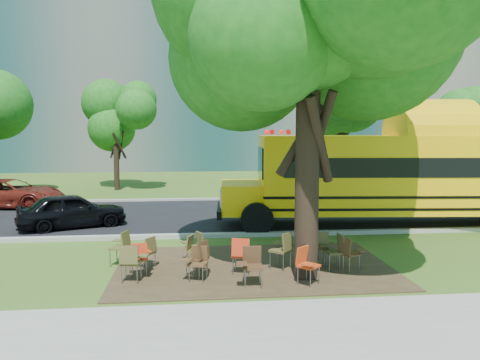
{
  "coord_description": "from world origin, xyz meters",
  "views": [
    {
      "loc": [
        -0.56,
        -12.15,
        3.52
      ],
      "look_at": [
        1.05,
        3.43,
        1.85
      ],
      "focal_mm": 35.0,
      "sensor_mm": 36.0,
      "label": 1
    }
  ],
  "objects": [
    {
      "name": "chair_12",
      "position": [
        2.58,
        -0.42,
        0.54
      ],
      "size": [
        0.55,
        0.58,
        0.88
      ],
      "rotation": [
        0.0,
        0.0,
        4.79
      ],
      "color": "#413F1C",
      "rests_on": "ground"
    },
    {
      "name": "chair_6",
      "position": [
        3.02,
        -0.93,
        0.57
      ],
      "size": [
        0.58,
        0.6,
        0.92
      ],
      "rotation": [
        0.0,
        0.0,
        1.65
      ],
      "color": "#423F1C",
      "rests_on": "ground"
    },
    {
      "name": "main_tree",
      "position": [
        2.11,
        -1.5,
        5.46
      ],
      "size": [
        7.2,
        7.2,
        9.07
      ],
      "color": "black",
      "rests_on": "ground"
    },
    {
      "name": "black_car",
      "position": [
        -4.88,
        5.02,
        0.64
      ],
      "size": [
        4.05,
        2.84,
        1.28
      ],
      "primitive_type": "imported",
      "rotation": [
        0.0,
        0.0,
        1.97
      ],
      "color": "black",
      "rests_on": "ground"
    },
    {
      "name": "bg_tree_3",
      "position": [
        8.0,
        14.0,
        5.03
      ],
      "size": [
        5.6,
        5.6,
        7.84
      ],
      "color": "black",
      "rests_on": "ground"
    },
    {
      "name": "school_bus",
      "position": [
        7.88,
        4.01,
        1.93
      ],
      "size": [
        13.81,
        4.07,
        3.33
      ],
      "rotation": [
        0.0,
        0.0,
        -0.08
      ],
      "color": "#FAB807",
      "rests_on": "ground"
    },
    {
      "name": "chair_3",
      "position": [
        -0.46,
        -1.46,
        0.51
      ],
      "size": [
        0.65,
        0.51,
        0.83
      ],
      "rotation": [
        0.0,
        0.0,
        2.83
      ],
      "color": "#51371D",
      "rests_on": "ground"
    },
    {
      "name": "chair_1",
      "position": [
        -1.97,
        -1.47,
        0.57
      ],
      "size": [
        0.65,
        0.54,
        0.92
      ],
      "rotation": [
        0.0,
        0.0,
        -0.13
      ],
      "color": "#4D4521",
      "rests_on": "ground"
    },
    {
      "name": "chair_15",
      "position": [
        -1.7,
        -0.36,
        0.52
      ],
      "size": [
        0.56,
        0.71,
        0.84
      ],
      "rotation": [
        0.0,
        0.0,
        0.99
      ],
      "color": "#4F4422",
      "rests_on": "ground"
    },
    {
      "name": "chair_9",
      "position": [
        -0.48,
        0.13,
        0.5
      ],
      "size": [
        0.65,
        0.55,
        0.82
      ],
      "rotation": [
        0.0,
        0.0,
        2.0
      ],
      "color": "brown",
      "rests_on": "ground"
    },
    {
      "name": "chair_10",
      "position": [
        -0.54,
        -0.34,
        0.51
      ],
      "size": [
        0.53,
        0.67,
        0.83
      ],
      "rotation": [
        0.0,
        0.0,
        -1.97
      ],
      "color": "brown",
      "rests_on": "ground"
    },
    {
      "name": "chair_4",
      "position": [
        0.64,
        -1.11,
        0.58
      ],
      "size": [
        0.72,
        0.56,
        0.94
      ],
      "rotation": [
        0.0,
        0.0,
        -0.26
      ],
      "color": "red",
      "rests_on": "ground"
    },
    {
      "name": "bg_car_red",
      "position": [
        -8.81,
        9.85,
        0.66
      ],
      "size": [
        4.98,
        2.72,
        1.32
      ],
      "primitive_type": "imported",
      "rotation": [
        0.0,
        0.0,
        1.46
      ],
      "color": "#57160E",
      "rests_on": "ground"
    },
    {
      "name": "chair_13",
      "position": [
        2.74,
        -0.53,
        0.57
      ],
      "size": [
        0.63,
        0.54,
        0.92
      ],
      "rotation": [
        0.0,
        0.0,
        -0.08
      ],
      "color": "#48431F",
      "rests_on": "ground"
    },
    {
      "name": "chair_14",
      "position": [
        2.0,
        -2.0,
        0.54
      ],
      "size": [
        0.6,
        0.75,
        0.88
      ],
      "rotation": [
        0.0,
        0.0,
        3.86
      ],
      "color": "#BE3B14",
      "rests_on": "ground"
    },
    {
      "name": "chair_5",
      "position": [
        0.74,
        -1.98,
        0.56
      ],
      "size": [
        0.61,
        0.53,
        0.91
      ],
      "rotation": [
        0.0,
        0.0,
        3.1
      ],
      "color": "#482D19",
      "rests_on": "ground"
    },
    {
      "name": "kerb_near",
      "position": [
        0.0,
        3.0,
        0.07
      ],
      "size": [
        80.0,
        0.25,
        0.14
      ],
      "primitive_type": "cube",
      "color": "gray",
      "rests_on": "ground"
    },
    {
      "name": "asphalt_road",
      "position": [
        0.0,
        7.0,
        0.02
      ],
      "size": [
        80.0,
        8.0,
        0.04
      ],
      "primitive_type": "cube",
      "color": "black",
      "rests_on": "ground"
    },
    {
      "name": "chair_7",
      "position": [
        3.3,
        -1.13,
        0.54
      ],
      "size": [
        0.7,
        0.59,
        0.87
      ],
      "rotation": [
        0.0,
        0.0,
        -1.11
      ],
      "color": "#482E19",
      "rests_on": "ground"
    },
    {
      "name": "dirt_patch",
      "position": [
        1.0,
        -0.5,
        0.01
      ],
      "size": [
        7.0,
        4.5,
        0.03
      ],
      "primitive_type": "cube",
      "color": "#382819",
      "rests_on": "ground"
    },
    {
      "name": "chair_8",
      "position": [
        -2.41,
        0.03,
        0.56
      ],
      "size": [
        0.57,
        0.72,
        0.91
      ],
      "rotation": [
        0.0,
        0.0,
        1.23
      ],
      "color": "brown",
      "rests_on": "ground"
    },
    {
      "name": "building_main",
      "position": [
        -8.0,
        36.0,
        11.0
      ],
      "size": [
        38.0,
        16.0,
        22.0
      ],
      "primitive_type": "cube",
      "color": "#62625D",
      "rests_on": "ground"
    },
    {
      "name": "chair_2",
      "position": [
        -0.41,
        -1.2,
        0.56
      ],
      "size": [
        0.61,
        0.78,
        0.91
      ],
      "rotation": [
        0.0,
        0.0,
        0.96
      ],
      "color": "#412A17",
      "rests_on": "ground"
    },
    {
      "name": "kerb_far",
      "position": [
        0.0,
        11.1,
        0.07
      ],
      "size": [
        80.0,
        0.25,
        0.14
      ],
      "primitive_type": "cube",
      "color": "gray",
      "rests_on": "ground"
    },
    {
      "name": "sidewalk",
      "position": [
        0.0,
        -5.0,
        0.02
      ],
      "size": [
        60.0,
        4.0,
        0.04
      ],
      "primitive_type": "cube",
      "color": "gray",
      "rests_on": "ground"
    },
    {
      "name": "chair_0",
      "position": [
        -1.85,
        -0.99,
        0.53
      ],
      "size": [
        0.58,
        0.64,
        0.85
      ],
      "rotation": [
        0.0,
        0.0,
        0.31
      ],
      "color": "red",
      "rests_on": "ground"
    },
    {
      "name": "ground",
      "position": [
        0.0,
        0.0,
        0.0
      ],
      "size": [
        160.0,
        160.0,
        0.0
      ],
      "primitive_type": "plane",
      "color": "#324E18",
      "rests_on": "ground"
    },
    {
      "name": "building_right",
      "position": [
        24.0,
        38.0,
        12.5
      ],
      "size": [
        30.0,
        16.0,
        25.0
      ],
      "primitive_type": "cube",
      "color": "slate",
      "rests_on": "ground"
    },
    {
      "name": "chair_11",
      "position": [
        1.7,
        -0.79,
        0.6
      ],
      "size": [
        0.66,
        0.84,
        0.97
      ],
      "rotation": [
        0.0,
        0.0,
        0.88
      ],
      "color": "#4F4922",
      "rests_on": "ground"
    },
    {
      "name": "bg_tree_2",
      "position": [
        -5.0,
        16.0,
        4.21
      ],
      "size": [
        4.8,
        4.8,
        6.62
      ],
      "color": "black",
      "rests_on": "ground"
    }
  ]
}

